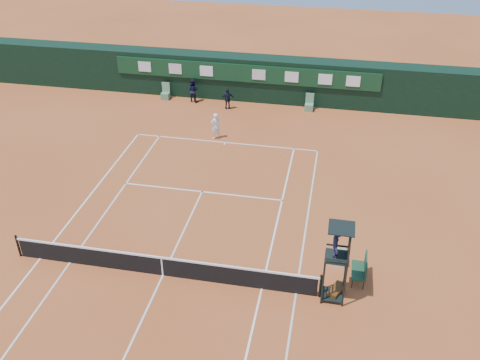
% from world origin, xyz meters
% --- Properties ---
extents(ground, '(90.00, 90.00, 0.00)m').
position_xyz_m(ground, '(0.00, 0.00, 0.00)').
color(ground, '#BC5B2C').
rests_on(ground, ground).
extents(court_lines, '(11.05, 23.85, 0.01)m').
position_xyz_m(court_lines, '(0.00, 0.00, 0.01)').
color(court_lines, white).
rests_on(court_lines, ground).
extents(tennis_net, '(12.90, 0.10, 1.10)m').
position_xyz_m(tennis_net, '(0.00, 0.00, 0.51)').
color(tennis_net, black).
rests_on(tennis_net, ground).
extents(back_wall, '(40.00, 1.65, 3.00)m').
position_xyz_m(back_wall, '(0.00, 18.74, 1.51)').
color(back_wall, black).
rests_on(back_wall, ground).
extents(linesman_chair_left, '(0.55, 0.50, 1.15)m').
position_xyz_m(linesman_chair_left, '(-5.50, 17.48, 0.32)').
color(linesman_chair_left, '#598862').
rests_on(linesman_chair_left, ground).
extents(linesman_chair_right, '(0.55, 0.50, 1.15)m').
position_xyz_m(linesman_chair_right, '(4.50, 17.48, 0.32)').
color(linesman_chair_right, '#5D8E66').
rests_on(linesman_chair_right, ground).
extents(umpire_chair, '(0.96, 0.95, 3.42)m').
position_xyz_m(umpire_chair, '(6.87, 0.05, 2.46)').
color(umpire_chair, black).
rests_on(umpire_chair, ground).
extents(player_bench, '(0.56, 1.20, 1.10)m').
position_xyz_m(player_bench, '(7.96, 1.30, 0.60)').
color(player_bench, '#183E24').
rests_on(player_bench, ground).
extents(tennis_bag, '(0.72, 0.95, 0.33)m').
position_xyz_m(tennis_bag, '(7.02, 0.25, 0.16)').
color(tennis_bag, black).
rests_on(tennis_bag, ground).
extents(cooler, '(0.57, 0.57, 0.65)m').
position_xyz_m(cooler, '(7.03, 2.11, 0.33)').
color(cooler, silver).
rests_on(cooler, ground).
extents(tennis_ball, '(0.07, 0.07, 0.07)m').
position_xyz_m(tennis_ball, '(3.41, 10.99, 0.04)').
color(tennis_ball, '#CADF34').
rests_on(tennis_ball, ground).
extents(player, '(0.71, 0.68, 1.63)m').
position_xyz_m(player, '(-0.69, 12.34, 0.82)').
color(player, white).
rests_on(player, ground).
extents(ball_kid_left, '(0.93, 0.81, 1.63)m').
position_xyz_m(ball_kid_left, '(-3.47, 17.42, 0.81)').
color(ball_kid_left, black).
rests_on(ball_kid_left, ground).
extents(ball_kid_right, '(0.91, 0.62, 1.43)m').
position_xyz_m(ball_kid_right, '(-0.88, 16.67, 0.71)').
color(ball_kid_right, black).
rests_on(ball_kid_right, ground).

